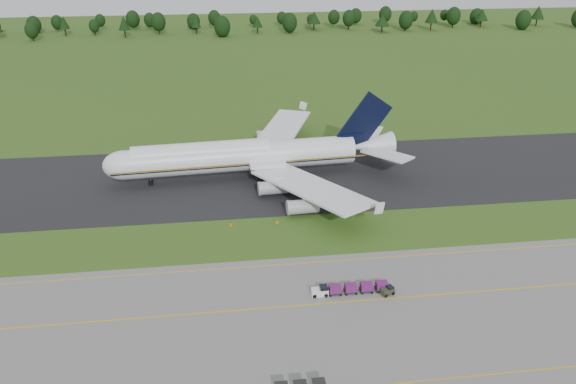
{
  "coord_description": "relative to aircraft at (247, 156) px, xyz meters",
  "views": [
    {
      "loc": [
        -13.63,
        -92.99,
        54.23
      ],
      "look_at": [
        -1.52,
        2.0,
        8.4
      ],
      "focal_mm": 35.0,
      "sensor_mm": 36.0,
      "label": 1
    }
  ],
  "objects": [
    {
      "name": "utility_cart",
      "position": [
        19.56,
        -49.51,
        -4.92
      ],
      "size": [
        2.35,
        1.87,
        1.12
      ],
      "color": "#2D2F21",
      "rests_on": "apron"
    },
    {
      "name": "ground",
      "position": [
        7.77,
        -28.69,
        -5.53
      ],
      "size": [
        600.0,
        600.0,
        0.0
      ],
      "primitive_type": "plane",
      "color": "#305018",
      "rests_on": "ground"
    },
    {
      "name": "baggage_train",
      "position": [
        13.44,
        -48.31,
        -4.64
      ],
      "size": [
        12.67,
        1.62,
        1.56
      ],
      "color": "white",
      "rests_on": "apron"
    },
    {
      "name": "apron_markings",
      "position": [
        7.77,
        -55.67,
        -5.46
      ],
      "size": [
        300.0,
        30.2,
        0.01
      ],
      "color": "gold",
      "rests_on": "apron"
    },
    {
      "name": "aircraft",
      "position": [
        0.0,
        0.0,
        0.0
      ],
      "size": [
        68.88,
        67.05,
        19.35
      ],
      "color": "white",
      "rests_on": "ground"
    },
    {
      "name": "tree_line",
      "position": [
        27.09,
        192.42,
        0.71
      ],
      "size": [
        528.34,
        21.75,
        11.8
      ],
      "color": "black",
      "rests_on": "ground"
    },
    {
      "name": "apron",
      "position": [
        7.77,
        -62.69,
        -5.5
      ],
      "size": [
        300.0,
        52.0,
        0.06
      ],
      "primitive_type": "cube",
      "color": "slate",
      "rests_on": "ground"
    },
    {
      "name": "taxiway",
      "position": [
        7.77,
        -0.69,
        -5.49
      ],
      "size": [
        300.0,
        40.0,
        0.08
      ],
      "primitive_type": "cube",
      "color": "black",
      "rests_on": "ground"
    },
    {
      "name": "edge_markers",
      "position": [
        -0.17,
        -23.69,
        -5.25
      ],
      "size": [
        9.72,
        0.3,
        0.6
      ],
      "color": "orange",
      "rests_on": "ground"
    }
  ]
}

